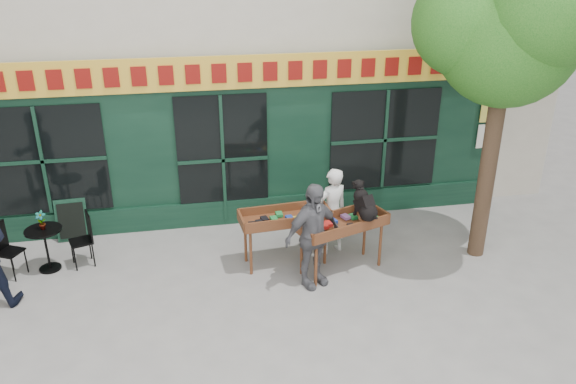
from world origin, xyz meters
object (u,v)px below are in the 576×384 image
(book_cart_center, at_px, (342,226))
(book_cart_right, at_px, (285,220))
(woman, at_px, (332,211))
(dog, at_px, (365,200))
(man_right, at_px, (313,236))
(bistro_table, at_px, (45,241))

(book_cart_center, distance_m, book_cart_right, 0.98)
(woman, bearing_deg, dog, 97.29)
(dog, bearing_deg, book_cart_right, 140.17)
(dog, bearing_deg, woman, 97.29)
(man_right, bearing_deg, book_cart_center, 5.19)
(man_right, bearing_deg, bistro_table, 138.68)
(book_cart_right, bearing_deg, woman, 10.24)
(woman, bearing_deg, bistro_table, -22.67)
(book_cart_right, bearing_deg, bistro_table, 167.75)
(book_cart_right, xyz_separation_m, man_right, (0.30, -0.75, 0.06))
(bistro_table, bearing_deg, dog, -10.73)
(book_cart_right, relative_size, bistro_table, 2.03)
(woman, height_order, bistro_table, woman)
(book_cart_center, relative_size, dog, 2.70)
(dog, xyz_separation_m, woman, (-0.35, 0.70, -0.49))
(woman, bearing_deg, book_cart_center, 70.73)
(dog, height_order, bistro_table, dog)
(woman, xyz_separation_m, book_cart_right, (-0.89, -0.24, 0.03))
(dog, xyz_separation_m, bistro_table, (-5.22, 0.99, -0.75))
(book_cart_center, height_order, man_right, man_right)
(man_right, bearing_deg, woman, 34.60)
(woman, distance_m, man_right, 1.15)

